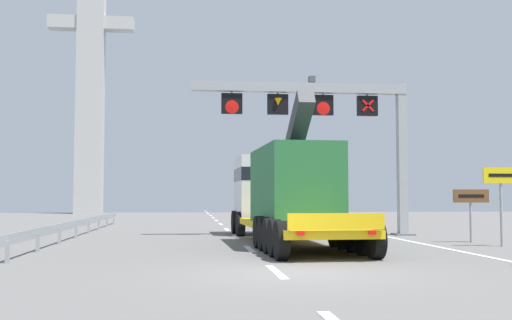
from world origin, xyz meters
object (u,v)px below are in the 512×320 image
at_px(overhead_lane_gantry, 330,114).
at_px(tourist_info_sign_brown, 471,202).
at_px(heavy_haul_truck_yellow, 281,191).
at_px(bridge_pylon_distant, 91,56).
at_px(exit_sign_yellow, 501,187).

relative_size(overhead_lane_gantry, tourist_info_sign_brown, 4.99).
xyz_separation_m(overhead_lane_gantry, heavy_haul_truck_yellow, (-2.77, -3.05, -3.59)).
bearing_deg(heavy_haul_truck_yellow, overhead_lane_gantry, 47.78).
relative_size(heavy_haul_truck_yellow, bridge_pylon_distant, 0.43).
distance_m(overhead_lane_gantry, heavy_haul_truck_yellow, 5.46).
relative_size(heavy_haul_truck_yellow, exit_sign_yellow, 5.04).
bearing_deg(tourist_info_sign_brown, overhead_lane_gantry, 133.39).
bearing_deg(tourist_info_sign_brown, heavy_haul_truck_yellow, 167.25).
distance_m(exit_sign_yellow, bridge_pylon_distant, 52.37).
xyz_separation_m(heavy_haul_truck_yellow, tourist_info_sign_brown, (7.19, -1.63, -0.44)).
height_order(overhead_lane_gantry, exit_sign_yellow, overhead_lane_gantry).
height_order(overhead_lane_gantry, bridge_pylon_distant, bridge_pylon_distant).
xyz_separation_m(heavy_haul_truck_yellow, bridge_pylon_distant, (-14.28, 41.72, 14.92)).
distance_m(overhead_lane_gantry, exit_sign_yellow, 8.81).
bearing_deg(bridge_pylon_distant, exit_sign_yellow, -64.47).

